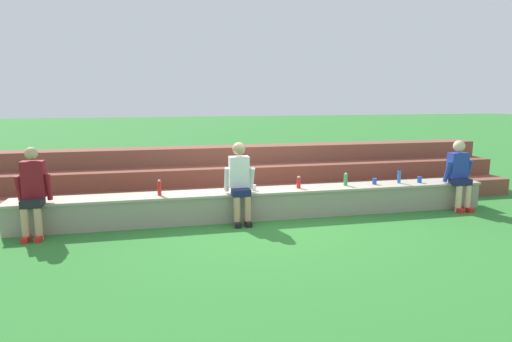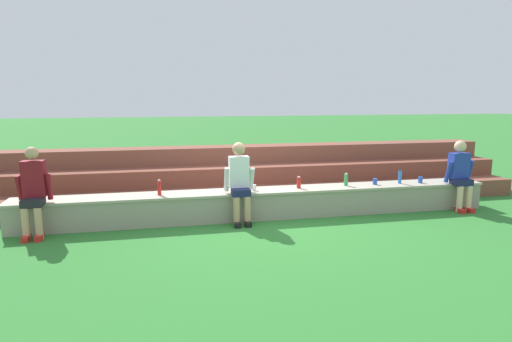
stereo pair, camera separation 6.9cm
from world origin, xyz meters
name	(u,v)px [view 2 (the right image)]	position (x,y,z in m)	size (l,w,h in m)	color
ground_plane	(268,221)	(0.00, 0.00, 0.00)	(80.00, 80.00, 0.00)	#2D752D
stone_seating_wall	(265,202)	(0.00, 0.28, 0.27)	(8.51, 0.59, 0.50)	gray
brick_bleachers	(247,178)	(0.00, 1.94, 0.41)	(11.40, 1.84, 1.06)	brown
person_far_left	(33,190)	(-3.73, -0.01, 0.73)	(0.51, 0.54, 1.39)	tan
person_left_of_center	(240,180)	(-0.49, 0.03, 0.74)	(0.51, 0.54, 1.38)	tan
person_center	(460,173)	(3.75, -0.02, 0.72)	(0.53, 0.48, 1.33)	beige
water_bottle_mid_right	(159,188)	(-1.84, 0.23, 0.63)	(0.07, 0.07, 0.26)	red
water_bottle_mid_left	(400,177)	(2.67, 0.29, 0.63)	(0.06, 0.06, 0.27)	blue
water_bottle_center_gap	(299,183)	(0.64, 0.27, 0.60)	(0.07, 0.07, 0.22)	red
water_bottle_near_left	(346,180)	(1.57, 0.30, 0.61)	(0.07, 0.07, 0.24)	green
plastic_cup_right_end	(420,180)	(3.08, 0.24, 0.56)	(0.08, 0.08, 0.12)	blue
plastic_cup_left_end	(375,181)	(2.15, 0.29, 0.56)	(0.08, 0.08, 0.12)	blue
plastic_cup_middle	(254,188)	(-0.20, 0.26, 0.55)	(0.08, 0.08, 0.10)	white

